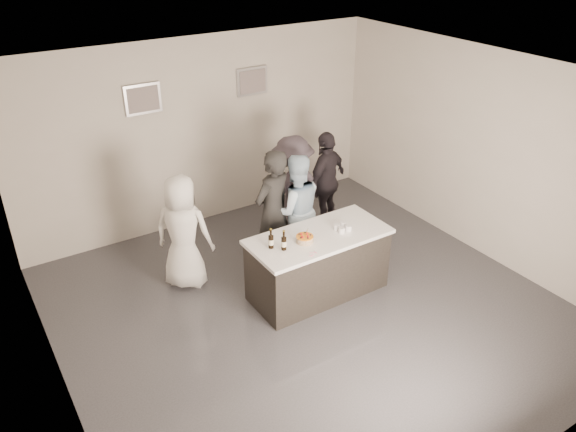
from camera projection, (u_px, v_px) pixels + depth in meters
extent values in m
plane|color=#3D3D42|center=(309.00, 309.00, 7.32)|extent=(6.00, 6.00, 0.00)
plane|color=white|center=(314.00, 80.00, 5.90)|extent=(6.00, 6.00, 0.00)
cube|color=beige|center=(203.00, 133.00, 8.84)|extent=(6.00, 0.04, 3.00)
cube|color=beige|center=(529.00, 356.00, 4.39)|extent=(6.00, 0.04, 3.00)
cube|color=beige|center=(44.00, 287.00, 5.19)|extent=(0.04, 6.00, 3.00)
cube|color=beige|center=(483.00, 155.00, 8.03)|extent=(0.04, 6.00, 3.00)
cube|color=#B2B2B7|center=(143.00, 99.00, 8.05)|extent=(0.54, 0.04, 0.44)
cube|color=#B2B2B7|center=(252.00, 81.00, 8.91)|extent=(0.54, 0.04, 0.44)
cube|color=white|center=(318.00, 264.00, 7.44)|extent=(1.86, 0.86, 0.90)
cylinder|color=orange|center=(305.00, 239.00, 7.05)|extent=(0.22, 0.22, 0.07)
cylinder|color=black|center=(271.00, 239.00, 6.88)|extent=(0.07, 0.07, 0.26)
cylinder|color=black|center=(284.00, 240.00, 6.85)|extent=(0.07, 0.07, 0.26)
cube|color=#BF8B12|center=(342.00, 227.00, 7.32)|extent=(0.19, 0.19, 0.08)
cube|color=pink|center=(317.00, 252.00, 6.84)|extent=(0.24, 0.08, 0.01)
imported|color=black|center=(273.00, 212.00, 7.76)|extent=(0.77, 0.62, 1.82)
imported|color=silver|center=(295.00, 210.00, 7.98)|extent=(0.95, 0.82, 1.67)
imported|color=white|center=(183.00, 232.00, 7.46)|extent=(0.93, 0.92, 1.62)
imported|color=#252127|center=(326.00, 181.00, 8.87)|extent=(1.04, 0.73, 1.64)
imported|color=#373039|center=(293.00, 190.00, 8.51)|extent=(1.19, 0.80, 1.71)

